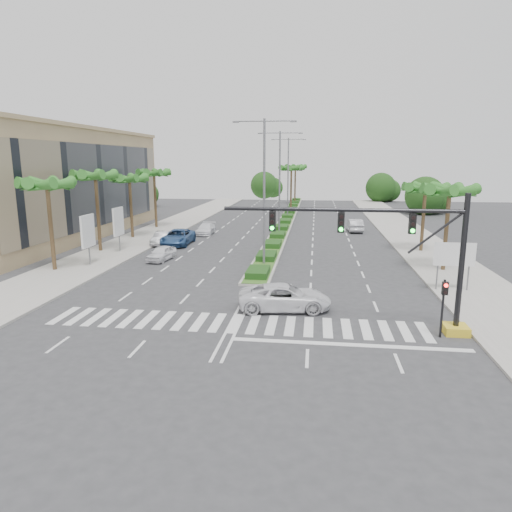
{
  "coord_description": "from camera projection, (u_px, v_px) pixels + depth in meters",
  "views": [
    {
      "loc": [
        4.18,
        -23.29,
        8.74
      ],
      "look_at": [
        0.65,
        3.82,
        3.0
      ],
      "focal_mm": 32.0,
      "sensor_mm": 36.0,
      "label": 1
    }
  ],
  "objects": [
    {
      "name": "streetlight_near",
      "position": [
        264.0,
        185.0,
        37.11
      ],
      "size": [
        5.1,
        0.25,
        12.0
      ],
      "color": "slate",
      "rests_on": "ground"
    },
    {
      "name": "direction_sign",
      "position": [
        454.0,
        256.0,
        30.47
      ],
      "size": [
        2.7,
        0.11,
        3.4
      ],
      "color": "slate",
      "rests_on": "ground"
    },
    {
      "name": "ground",
      "position": [
        235.0,
        324.0,
        24.92
      ],
      "size": [
        160.0,
        160.0,
        0.0
      ],
      "primitive_type": "plane",
      "color": "#333335",
      "rests_on": "ground"
    },
    {
      "name": "footpath_right",
      "position": [
        433.0,
        255.0,
        42.4
      ],
      "size": [
        6.0,
        120.0,
        0.15
      ],
      "primitive_type": "cube",
      "color": "gray",
      "rests_on": "ground"
    },
    {
      "name": "signal_gantry",
      "position": [
        415.0,
        267.0,
        23.04
      ],
      "size": [
        12.6,
        1.2,
        7.2
      ],
      "color": "gold",
      "rests_on": "ground"
    },
    {
      "name": "car_parked_c",
      "position": [
        178.0,
        237.0,
        48.09
      ],
      "size": [
        2.82,
        5.87,
        1.61
      ],
      "primitive_type": "imported",
      "rotation": [
        0.0,
        0.0,
        0.02
      ],
      "color": "#2B4E83",
      "rests_on": "ground"
    },
    {
      "name": "billboard_near",
      "position": [
        88.0,
        232.0,
        37.79
      ],
      "size": [
        0.18,
        2.1,
        4.35
      ],
      "color": "slate",
      "rests_on": "ground"
    },
    {
      "name": "palm_median_a",
      "position": [
        291.0,
        170.0,
        76.82
      ],
      "size": [
        4.57,
        4.68,
        8.05
      ],
      "color": "brown",
      "rests_on": "ground"
    },
    {
      "name": "palm_right_far",
      "position": [
        425.0,
        191.0,
        43.23
      ],
      "size": [
        4.57,
        4.68,
        6.75
      ],
      "color": "brown",
      "rests_on": "ground"
    },
    {
      "name": "car_crossing",
      "position": [
        285.0,
        297.0,
        27.13
      ],
      "size": [
        5.78,
        3.19,
        1.53
      ],
      "primitive_type": "imported",
      "rotation": [
        0.0,
        0.0,
        1.69
      ],
      "color": "white",
      "rests_on": "ground"
    },
    {
      "name": "pedestrian_signal",
      "position": [
        444.0,
        299.0,
        22.51
      ],
      "size": [
        0.28,
        0.36,
        3.0
      ],
      "color": "black",
      "rests_on": "ground"
    },
    {
      "name": "palm_left_near",
      "position": [
        47.0,
        187.0,
        35.34
      ],
      "size": [
        4.57,
        4.68,
        7.55
      ],
      "color": "brown",
      "rests_on": "ground"
    },
    {
      "name": "car_parked_a",
      "position": [
        161.0,
        253.0,
        40.53
      ],
      "size": [
        2.01,
        3.95,
        1.29
      ],
      "primitive_type": "imported",
      "rotation": [
        0.0,
        0.0,
        -0.13
      ],
      "color": "white",
      "rests_on": "ground"
    },
    {
      "name": "palm_median_b",
      "position": [
        295.0,
        168.0,
        91.38
      ],
      "size": [
        4.57,
        4.68,
        8.05
      ],
      "color": "brown",
      "rests_on": "ground"
    },
    {
      "name": "palm_left_mid",
      "position": [
        95.0,
        178.0,
        43.02
      ],
      "size": [
        4.57,
        4.68,
        7.95
      ],
      "color": "brown",
      "rests_on": "ground"
    },
    {
      "name": "median",
      "position": [
        287.0,
        219.0,
        68.57
      ],
      "size": [
        2.2,
        75.0,
        0.2
      ],
      "primitive_type": "cube",
      "color": "gray",
      "rests_on": "ground"
    },
    {
      "name": "building",
      "position": [
        51.0,
        185.0,
        52.21
      ],
      "size": [
        12.0,
        36.0,
        12.0
      ],
      "primitive_type": "cube",
      "color": "tan",
      "rests_on": "ground"
    },
    {
      "name": "palm_left_far",
      "position": [
        130.0,
        181.0,
        50.91
      ],
      "size": [
        4.57,
        4.68,
        7.35
      ],
      "color": "brown",
      "rests_on": "ground"
    },
    {
      "name": "palm_left_end",
      "position": [
        154.0,
        175.0,
        58.59
      ],
      "size": [
        4.57,
        4.68,
        7.75
      ],
      "color": "brown",
      "rests_on": "ground"
    },
    {
      "name": "median_grass",
      "position": [
        287.0,
        218.0,
        68.55
      ],
      "size": [
        1.8,
        75.0,
        0.04
      ],
      "primitive_type": "cube",
      "color": "#31531C",
      "rests_on": "median"
    },
    {
      "name": "footpath_left",
      "position": [
        122.0,
        248.0,
        46.24
      ],
      "size": [
        6.0,
        120.0,
        0.15
      ],
      "primitive_type": "cube",
      "color": "gray",
      "rests_on": "ground"
    },
    {
      "name": "palm_right_near",
      "position": [
        449.0,
        194.0,
        35.4
      ],
      "size": [
        4.57,
        4.68,
        7.05
      ],
      "color": "brown",
      "rests_on": "ground"
    },
    {
      "name": "billboard_far",
      "position": [
        118.0,
        222.0,
        43.62
      ],
      "size": [
        0.18,
        2.1,
        4.35
      ],
      "color": "slate",
      "rests_on": "ground"
    },
    {
      "name": "car_parked_b",
      "position": [
        162.0,
        238.0,
        48.15
      ],
      "size": [
        1.61,
        4.24,
        1.38
      ],
      "primitive_type": "imported",
      "rotation": [
        0.0,
        0.0,
        0.04
      ],
      "color": "#AFAEB3",
      "rests_on": "ground"
    },
    {
      "name": "car_right",
      "position": [
        355.0,
        225.0,
        57.07
      ],
      "size": [
        1.88,
        4.86,
        1.58
      ],
      "primitive_type": "imported",
      "rotation": [
        0.0,
        0.0,
        3.19
      ],
      "color": "#BCBBC0",
      "rests_on": "ground"
    },
    {
      "name": "streetlight_far",
      "position": [
        288.0,
        174.0,
        68.17
      ],
      "size": [
        5.1,
        0.25,
        12.0
      ],
      "color": "slate",
      "rests_on": "ground"
    },
    {
      "name": "car_parked_d",
      "position": [
        206.0,
        229.0,
        54.9
      ],
      "size": [
        1.94,
        4.55,
        1.31
      ],
      "primitive_type": "imported",
      "rotation": [
        0.0,
        0.0,
        0.02
      ],
      "color": "white",
      "rests_on": "ground"
    },
    {
      "name": "streetlight_mid",
      "position": [
        280.0,
        177.0,
        52.64
      ],
      "size": [
        5.1,
        0.25,
        12.0
      ],
      "color": "slate",
      "rests_on": "ground"
    }
  ]
}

